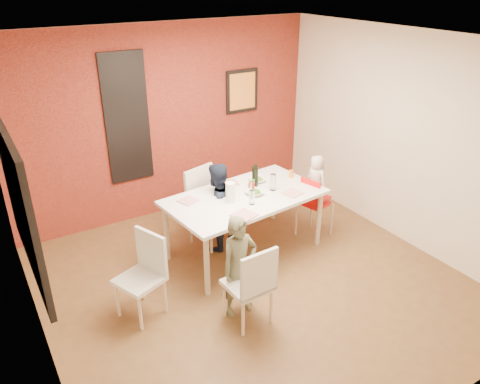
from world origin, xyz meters
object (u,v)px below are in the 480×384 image
chair_far (206,202)px  paper_towel_roll (230,193)px  toddler (316,179)px  wine_bottle (255,177)px  child_near (239,267)px  child_far (217,207)px  chair_near (252,283)px  dining_table (245,201)px  high_chair (314,202)px  chair_left (145,270)px

chair_far → paper_towel_roll: size_ratio=4.08×
toddler → paper_towel_roll: (-1.24, 0.09, 0.08)m
wine_bottle → paper_towel_roll: wine_bottle is taller
child_near → child_far: size_ratio=0.96×
paper_towel_roll → chair_near: bearing=-110.3°
dining_table → toddler: bearing=-8.3°
chair_far → high_chair: chair_far is taller
dining_table → child_far: (-0.25, 0.27, -0.14)m
toddler → chair_near: bearing=117.8°
chair_near → paper_towel_roll: size_ratio=3.68×
toddler → paper_towel_roll: size_ratio=2.63×
child_near → chair_near: bearing=-91.2°
dining_table → paper_towel_roll: bearing=-166.2°
chair_left → child_near: size_ratio=0.81×
chair_near → chair_left: size_ratio=1.00×
chair_near → wine_bottle: size_ratio=3.06×
toddler → paper_towel_roll: toddler is taller
chair_near → child_near: (-0.00, 0.24, 0.05)m
dining_table → wine_bottle: wine_bottle is taller
chair_far → high_chair: (1.26, -0.67, -0.04)m
chair_near → chair_far: 1.76m
wine_bottle → child_far: bearing=163.2°
toddler → wine_bottle: 0.82m
chair_far → wine_bottle: bearing=-53.9°
child_far → chair_far: bearing=-97.8°
chair_far → chair_left: bearing=-157.7°
high_chair → paper_towel_roll: paper_towel_roll is taller
child_far → toddler: size_ratio=1.79×
toddler → wine_bottle: toddler is taller
dining_table → chair_near: chair_near is taller
wine_bottle → child_near: bearing=-129.4°
child_far → toddler: 1.34m
chair_left → dining_table: bearing=85.0°
dining_table → chair_left: size_ratio=2.21×
dining_table → chair_left: bearing=-163.4°
chair_far → wine_bottle: (0.50, -0.39, 0.38)m
high_chair → wine_bottle: size_ratio=2.91×
high_chair → paper_towel_roll: (-1.22, 0.10, 0.40)m
high_chair → dining_table: bearing=66.8°
chair_near → toddler: bearing=-149.9°
chair_near → toddler: size_ratio=1.40×
chair_near → paper_towel_roll: (0.42, 1.15, 0.41)m
chair_far → paper_towel_roll: paper_towel_roll is taller
high_chair → toddler: (0.02, 0.01, 0.32)m
dining_table → chair_left: (-1.49, -0.45, -0.22)m
dining_table → chair_far: 0.60m
high_chair → paper_towel_roll: 1.28m
child_near → toddler: size_ratio=1.71×
high_chair → chair_near: bearing=108.4°
dining_table → chair_left: 1.57m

